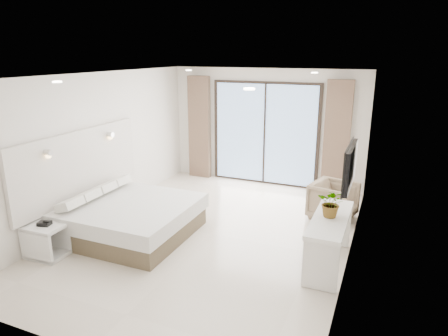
{
  "coord_description": "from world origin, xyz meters",
  "views": [
    {
      "loc": [
        2.68,
        -5.76,
        3.05
      ],
      "look_at": [
        0.09,
        0.4,
        1.1
      ],
      "focal_mm": 32.0,
      "sensor_mm": 36.0,
      "label": 1
    }
  ],
  "objects": [
    {
      "name": "plant",
      "position": [
        2.04,
        -0.27,
        0.93
      ],
      "size": [
        0.42,
        0.46,
        0.33
      ],
      "primitive_type": "imported",
      "rotation": [
        0.0,
        0.0,
        -0.1
      ],
      "color": "#33662D",
      "rests_on": "console_desk"
    },
    {
      "name": "bed",
      "position": [
        -1.28,
        -0.54,
        0.3
      ],
      "size": [
        2.06,
        1.96,
        0.71
      ],
      "color": "brown",
      "rests_on": "ground"
    },
    {
      "name": "nightstand",
      "position": [
        -1.99,
        -1.69,
        0.26
      ],
      "size": [
        0.58,
        0.48,
        0.52
      ],
      "rotation": [
        0.0,
        0.0,
        0.03
      ],
      "color": "white",
      "rests_on": "ground"
    },
    {
      "name": "ground",
      "position": [
        0.0,
        0.0,
        0.0
      ],
      "size": [
        6.2,
        6.2,
        0.0
      ],
      "primitive_type": "plane",
      "color": "beige",
      "rests_on": "ground"
    },
    {
      "name": "console_desk",
      "position": [
        2.04,
        -0.28,
        0.56
      ],
      "size": [
        0.48,
        1.55,
        0.77
      ],
      "color": "white",
      "rests_on": "ground"
    },
    {
      "name": "armchair",
      "position": [
        1.85,
        1.52,
        0.39
      ],
      "size": [
        0.88,
        0.91,
        0.78
      ],
      "primitive_type": "imported",
      "rotation": [
        0.0,
        0.0,
        1.32
      ],
      "color": "#8A785A",
      "rests_on": "ground"
    },
    {
      "name": "phone",
      "position": [
        -1.98,
        -1.7,
        0.55
      ],
      "size": [
        0.21,
        0.18,
        0.06
      ],
      "primitive_type": "cube",
      "rotation": [
        0.0,
        0.0,
        0.25
      ],
      "color": "black",
      "rests_on": "nightstand"
    },
    {
      "name": "room_shell",
      "position": [
        -0.2,
        0.69,
        1.58
      ],
      "size": [
        4.62,
        6.22,
        2.72
      ],
      "color": "silver",
      "rests_on": "ground"
    }
  ]
}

